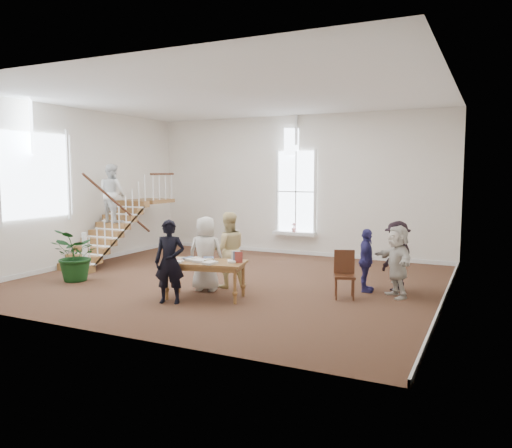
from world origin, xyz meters
The scene contains 12 objects.
ground centered at (0.00, 0.00, 0.00)m, with size 10.00×10.00×0.00m, color #482D1C.
room_shell centered at (0.00, 4.39, 0.40)m, with size 10.49×10.00×10.00m.
staircase centered at (-4.34, 0.75, 1.62)m, with size 1.10×4.10×2.92m.
library_table centered at (0.31, -1.75, 0.72)m, with size 1.84×1.19×0.86m.
police_officer centered at (-0.12, -2.39, 0.86)m, with size 0.63×0.41×1.72m, color black.
elderly_woman centered at (-0.02, -1.14, 0.85)m, with size 0.83×0.54×1.69m, color beige.
person_yellow centered at (0.28, -0.64, 0.88)m, with size 0.86×0.67×1.77m, color beige.
woman_cluster_a centered at (3.28, 0.32, 0.71)m, with size 0.84×0.35×1.43m, color navy.
woman_cluster_b centered at (3.88, 0.77, 0.79)m, with size 1.02×0.59×1.58m, color black.
woman_cluster_c centered at (4.00, 0.12, 0.78)m, with size 1.45×0.46×1.56m, color beige.
floor_plant centered at (-3.40, -1.69, 0.65)m, with size 1.18×1.02×1.31m, color #123914.
side_chair centered at (2.99, -0.40, 0.57)m, with size 0.56×0.56×1.02m.
Camera 1 is at (5.83, -10.71, 2.70)m, focal length 35.00 mm.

